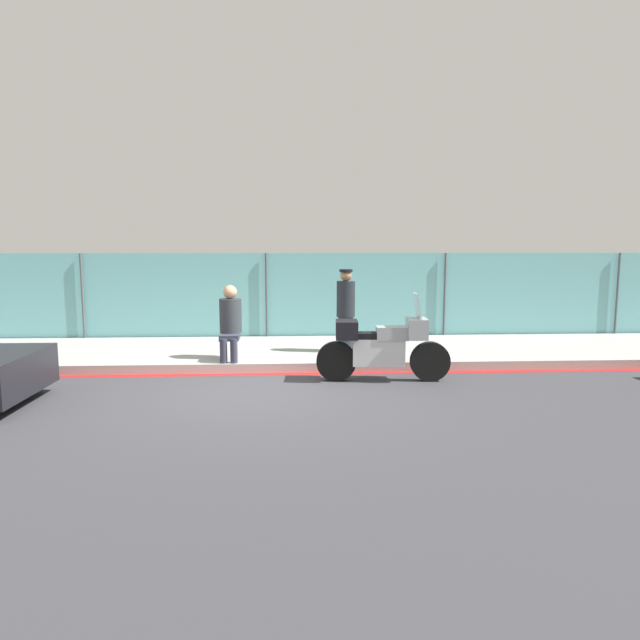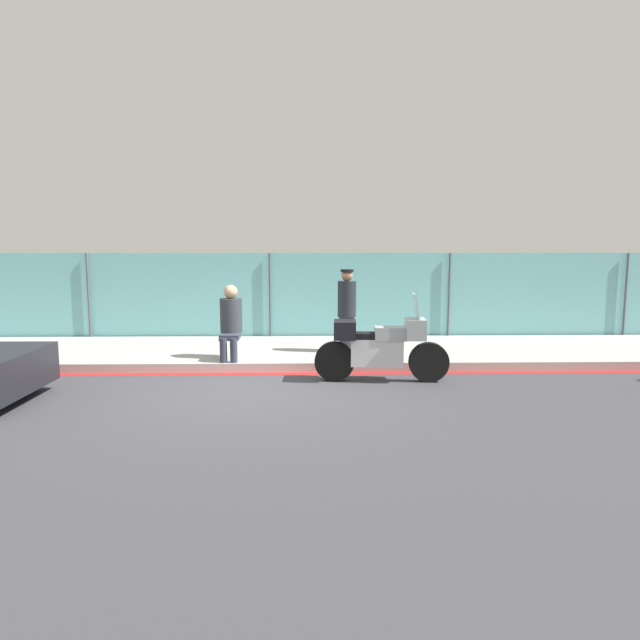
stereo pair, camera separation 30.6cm
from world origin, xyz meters
The scene contains 7 objects.
ground_plane centered at (0.00, 0.00, 0.00)m, with size 120.00×120.00×0.00m, color #38383D.
sidewalk centered at (0.00, 2.78, 0.08)m, with size 30.61×3.06×0.17m.
curb_paint_stripe centered at (0.00, 1.16, 0.00)m, with size 30.61×0.18×0.01m.
storefront_fence centered at (0.00, 4.40, 1.04)m, with size 29.07×0.17×2.08m.
motorcycle centered at (2.07, 0.58, 0.60)m, with size 2.24×0.59×1.48m.
officer_standing centered at (1.63, 2.34, 1.00)m, with size 0.36×0.36×1.62m.
person_seated_on_curb centered at (-0.56, 1.73, 0.92)m, with size 0.41×0.71×1.36m.
Camera 1 is at (0.55, -8.70, 2.28)m, focal length 32.00 mm.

